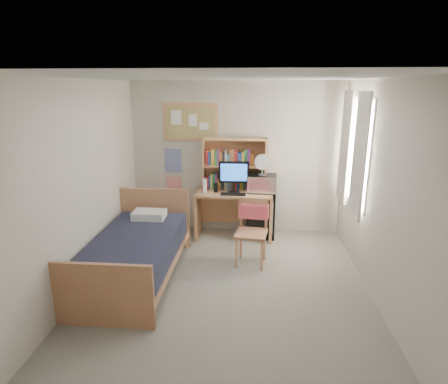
# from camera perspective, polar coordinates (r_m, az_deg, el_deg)

# --- Properties ---
(floor) EXTENTS (3.60, 4.20, 0.02)m
(floor) POSITION_cam_1_polar(r_m,az_deg,el_deg) (4.97, 0.47, -14.54)
(floor) COLOR gray
(floor) RESTS_ON ground
(ceiling) EXTENTS (3.60, 4.20, 0.02)m
(ceiling) POSITION_cam_1_polar(r_m,az_deg,el_deg) (4.30, 0.55, 17.09)
(ceiling) COLOR silver
(ceiling) RESTS_ON wall_back
(wall_back) EXTENTS (3.60, 0.04, 2.60)m
(wall_back) POSITION_cam_1_polar(r_m,az_deg,el_deg) (6.50, 1.82, 5.12)
(wall_back) COLOR beige
(wall_back) RESTS_ON floor
(wall_front) EXTENTS (3.60, 0.04, 2.60)m
(wall_front) POSITION_cam_1_polar(r_m,az_deg,el_deg) (2.51, -2.99, -12.80)
(wall_front) COLOR beige
(wall_front) RESTS_ON floor
(wall_left) EXTENTS (0.04, 4.20, 2.60)m
(wall_left) POSITION_cam_1_polar(r_m,az_deg,el_deg) (4.92, -20.89, 0.59)
(wall_left) COLOR beige
(wall_left) RESTS_ON floor
(wall_right) EXTENTS (0.04, 4.20, 2.60)m
(wall_right) POSITION_cam_1_polar(r_m,az_deg,el_deg) (4.70, 22.99, -0.33)
(wall_right) COLOR beige
(wall_right) RESTS_ON floor
(window_unit) EXTENTS (0.10, 1.40, 1.70)m
(window_unit) POSITION_cam_1_polar(r_m,az_deg,el_deg) (5.74, 19.20, 5.87)
(window_unit) COLOR white
(window_unit) RESTS_ON wall_right
(curtain_left) EXTENTS (0.04, 0.55, 1.70)m
(curtain_left) POSITION_cam_1_polar(r_m,az_deg,el_deg) (5.36, 19.92, 5.14)
(curtain_left) COLOR white
(curtain_left) RESTS_ON wall_right
(curtain_right) EXTENTS (0.04, 0.55, 1.70)m
(curtain_right) POSITION_cam_1_polar(r_m,az_deg,el_deg) (6.12, 18.02, 6.53)
(curtain_right) COLOR white
(curtain_right) RESTS_ON wall_right
(bulletin_board) EXTENTS (0.94, 0.03, 0.64)m
(bulletin_board) POSITION_cam_1_polar(r_m,az_deg,el_deg) (6.49, -5.15, 10.56)
(bulletin_board) COLOR tan
(bulletin_board) RESTS_ON wall_back
(poster_wave) EXTENTS (0.30, 0.01, 0.42)m
(poster_wave) POSITION_cam_1_polar(r_m,az_deg,el_deg) (6.65, -7.73, 4.77)
(poster_wave) COLOR navy
(poster_wave) RESTS_ON wall_back
(poster_japan) EXTENTS (0.28, 0.01, 0.36)m
(poster_japan) POSITION_cam_1_polar(r_m,az_deg,el_deg) (6.75, -7.59, 0.85)
(poster_japan) COLOR red
(poster_japan) RESTS_ON wall_back
(desk) EXTENTS (1.28, 0.64, 0.80)m
(desk) POSITION_cam_1_polar(r_m,az_deg,el_deg) (6.41, 1.50, -3.38)
(desk) COLOR tan
(desk) RESTS_ON floor
(desk_chair) EXTENTS (0.54, 0.54, 0.96)m
(desk_chair) POSITION_cam_1_polar(r_m,az_deg,el_deg) (5.40, 4.17, -6.27)
(desk_chair) COLOR #B47D55
(desk_chair) RESTS_ON floor
(mini_fridge) EXTENTS (0.50, 0.50, 0.81)m
(mini_fridge) POSITION_cam_1_polar(r_m,az_deg,el_deg) (6.48, 5.67, -3.21)
(mini_fridge) COLOR black
(mini_fridge) RESTS_ON floor
(bed) EXTENTS (1.07, 2.13, 0.58)m
(bed) POSITION_cam_1_polar(r_m,az_deg,el_deg) (5.22, -13.37, -9.70)
(bed) COLOR black
(bed) RESTS_ON floor
(hutch) EXTENTS (1.08, 0.28, 0.88)m
(hutch) POSITION_cam_1_polar(r_m,az_deg,el_deg) (6.33, 1.63, 4.28)
(hutch) COLOR tan
(hutch) RESTS_ON desk
(monitor) EXTENTS (0.50, 0.04, 0.53)m
(monitor) POSITION_cam_1_polar(r_m,az_deg,el_deg) (6.16, 1.51, 2.29)
(monitor) COLOR black
(monitor) RESTS_ON desk
(keyboard) EXTENTS (0.41, 0.13, 0.02)m
(keyboard) POSITION_cam_1_polar(r_m,az_deg,el_deg) (6.09, 1.42, -0.34)
(keyboard) COLOR black
(keyboard) RESTS_ON desk
(speaker_left) EXTENTS (0.06, 0.06, 0.16)m
(speaker_left) POSITION_cam_1_polar(r_m,az_deg,el_deg) (6.23, -1.26, 0.68)
(speaker_left) COLOR black
(speaker_left) RESTS_ON desk
(speaker_right) EXTENTS (0.07, 0.07, 0.16)m
(speaker_right) POSITION_cam_1_polar(r_m,az_deg,el_deg) (6.20, 4.27, 0.60)
(speaker_right) COLOR black
(speaker_right) RESTS_ON desk
(water_bottle) EXTENTS (0.07, 0.07, 0.23)m
(water_bottle) POSITION_cam_1_polar(r_m,az_deg,el_deg) (6.20, -2.95, 0.96)
(water_bottle) COLOR silver
(water_bottle) RESTS_ON desk
(hoodie) EXTENTS (0.45, 0.19, 0.21)m
(hoodie) POSITION_cam_1_polar(r_m,az_deg,el_deg) (5.49, 4.53, -2.95)
(hoodie) COLOR #EF5B67
(hoodie) RESTS_ON desk_chair
(microwave) EXTENTS (0.49, 0.38, 0.27)m
(microwave) POSITION_cam_1_polar(r_m,az_deg,el_deg) (6.30, 5.79, 1.39)
(microwave) COLOR #B9B9BE
(microwave) RESTS_ON mini_fridge
(desk_fan) EXTENTS (0.27, 0.27, 0.32)m
(desk_fan) POSITION_cam_1_polar(r_m,az_deg,el_deg) (6.24, 5.87, 4.04)
(desk_fan) COLOR silver
(desk_fan) RESTS_ON microwave
(pillow) EXTENTS (0.47, 0.33, 0.11)m
(pillow) POSITION_cam_1_polar(r_m,az_deg,el_deg) (5.76, -11.32, -3.40)
(pillow) COLOR silver
(pillow) RESTS_ON bed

